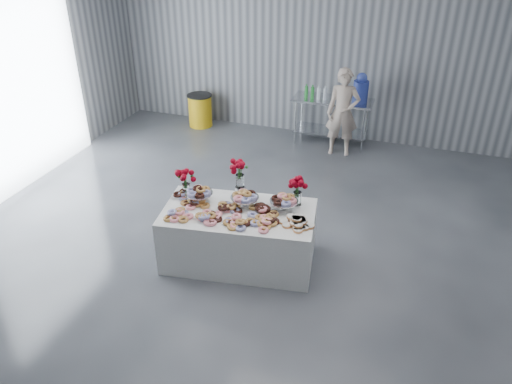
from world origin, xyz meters
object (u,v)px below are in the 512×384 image
display_table (239,236)px  water_jug (361,89)px  prep_table (332,113)px  trash_barrel (200,110)px  person (343,112)px

display_table → water_jug: bearing=78.2°
display_table → prep_table: prep_table is taller
display_table → trash_barrel: display_table is taller
person → trash_barrel: person is taller
person → prep_table: bearing=115.9°
trash_barrel → prep_table: bearing=0.0°
water_jug → trash_barrel: 3.38m
display_table → prep_table: (0.35, 4.11, 0.24)m
display_table → trash_barrel: bearing=120.6°
prep_table → person: person is taller
display_table → prep_table: 4.13m
person → trash_barrel: (-3.05, 0.39, -0.47)m
water_jug → prep_table: bearing=180.0°
display_table → person: 3.79m
prep_table → water_jug: size_ratio=2.71×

